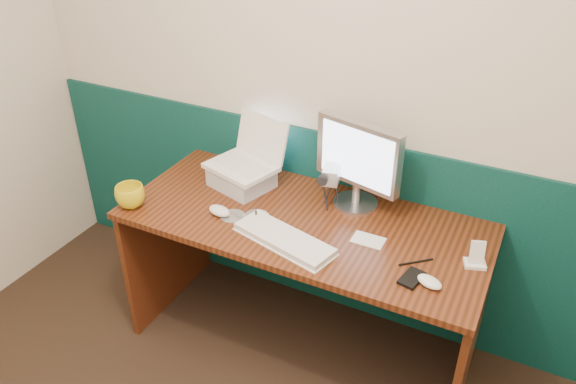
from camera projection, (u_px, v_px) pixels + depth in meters
The scene contains 18 objects.
back_wall at pixel (355, 85), 2.44m from camera, with size 3.50×0.04×2.50m, color beige.
wainscot at pixel (345, 228), 2.83m from camera, with size 3.48×0.02×1.00m, color #062E22.
desk at pixel (302, 285), 2.64m from camera, with size 1.60×0.70×0.75m, color #341909.
laptop_riser at pixel (242, 178), 2.67m from camera, with size 0.26×0.22×0.09m, color silver.
laptop at pixel (240, 145), 2.58m from camera, with size 0.30×0.23×0.25m, color white, non-canonical shape.
monitor at pixel (358, 165), 2.44m from camera, with size 0.41×0.12×0.41m, color #B0B0B5, non-canonical shape.
keyboard at pixel (284, 240), 2.30m from camera, with size 0.44×0.15×0.03m, color white.
mouse_right at pixel (430, 282), 2.07m from camera, with size 0.10×0.06×0.03m, color white.
mouse_left at pixel (219, 211), 2.47m from camera, with size 0.11×0.07×0.04m, color silver.
mug at pixel (130, 196), 2.51m from camera, with size 0.13×0.13×0.10m, color gold.
camcorder at pixel (331, 188), 2.48m from camera, with size 0.09×0.13×0.20m, color silver, non-canonical shape.
cd_spindle at pixel (256, 218), 2.43m from camera, with size 0.11×0.11×0.02m, color silver.
cd_loose_a at pixel (233, 216), 2.47m from camera, with size 0.11×0.11×0.00m, color #B5BDC6.
pen at pixel (416, 262), 2.19m from camera, with size 0.01×0.01×0.14m, color black.
papers at pixel (368, 240), 2.31m from camera, with size 0.13×0.09×0.00m, color white.
dock at pixel (475, 264), 2.17m from camera, with size 0.08×0.06×0.02m, color white.
music_player at pixel (477, 252), 2.14m from camera, with size 0.06×0.01×0.10m, color white.
pda at pixel (412, 278), 2.10m from camera, with size 0.07×0.11×0.01m, color black.
Camera 1 is at (0.78, -0.46, 2.12)m, focal length 35.00 mm.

